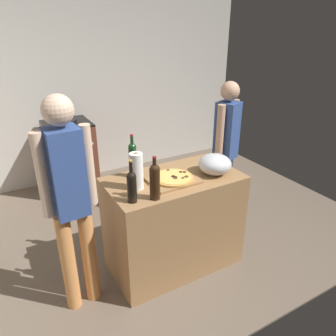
% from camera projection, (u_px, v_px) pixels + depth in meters
% --- Properties ---
extents(ground_plane, '(4.44, 3.55, 0.02)m').
position_uv_depth(ground_plane, '(149.00, 217.00, 3.76)').
color(ground_plane, '#6B5B4C').
extents(kitchen_wall_rear, '(4.44, 0.10, 2.60)m').
position_uv_depth(kitchen_wall_rear, '(98.00, 84.00, 4.43)').
color(kitchen_wall_rear, '#BCB7AD').
rests_on(kitchen_wall_rear, ground_plane).
extents(counter, '(1.14, 0.63, 0.88)m').
position_uv_depth(counter, '(174.00, 222.00, 2.86)').
color(counter, '#9E7247').
rests_on(counter, ground_plane).
extents(cutting_board, '(0.40, 0.32, 0.02)m').
position_uv_depth(cutting_board, '(173.00, 180.00, 2.62)').
color(cutting_board, '#9E7247').
rests_on(cutting_board, counter).
extents(pizza, '(0.33, 0.33, 0.03)m').
position_uv_depth(pizza, '(173.00, 178.00, 2.61)').
color(pizza, tan).
rests_on(pizza, cutting_board).
extents(mixing_bowl, '(0.29, 0.29, 0.17)m').
position_uv_depth(mixing_bowl, '(215.00, 164.00, 2.72)').
color(mixing_bowl, '#B2B2B7').
rests_on(mixing_bowl, counter).
extents(paper_towel_roll, '(0.10, 0.10, 0.30)m').
position_uv_depth(paper_towel_roll, '(137.00, 171.00, 2.45)').
color(paper_towel_roll, white).
rests_on(paper_towel_roll, counter).
extents(wine_bottle_dark, '(0.07, 0.07, 0.33)m').
position_uv_depth(wine_bottle_dark, '(132.00, 185.00, 2.27)').
color(wine_bottle_dark, black).
rests_on(wine_bottle_dark, counter).
extents(wine_bottle_clear, '(0.07, 0.07, 0.37)m').
position_uv_depth(wine_bottle_clear, '(133.00, 158.00, 2.64)').
color(wine_bottle_clear, '#143819').
rests_on(wine_bottle_clear, counter).
extents(wine_bottle_green, '(0.08, 0.08, 0.33)m').
position_uv_depth(wine_bottle_green, '(155.00, 180.00, 2.30)').
color(wine_bottle_green, '#331E0F').
rests_on(wine_bottle_green, counter).
extents(stove, '(0.57, 0.59, 0.98)m').
position_uv_depth(stove, '(71.00, 157.00, 4.20)').
color(stove, brown).
rests_on(stove, ground_plane).
extents(person_in_stripes, '(0.39, 0.21, 1.68)m').
position_uv_depth(person_in_stripes, '(70.00, 196.00, 2.22)').
color(person_in_stripes, '#D88C4C').
rests_on(person_in_stripes, ground_plane).
extents(person_in_red, '(0.34, 0.26, 1.57)m').
position_uv_depth(person_in_red, '(226.00, 147.00, 3.33)').
color(person_in_red, '#383D4C').
rests_on(person_in_red, ground_plane).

